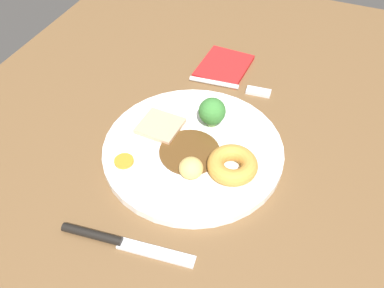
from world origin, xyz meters
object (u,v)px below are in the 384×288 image
at_px(folded_napkin, 224,66).
at_px(fork, 233,86).
at_px(knife, 115,241).
at_px(meat_slice_main, 160,126).
at_px(yorkshire_pudding, 232,165).
at_px(dinner_plate, 192,151).
at_px(carrot_coin_front, 124,161).
at_px(roast_potato_left, 191,168).
at_px(broccoli_floret, 212,112).

bearing_deg(folded_napkin, fork, 34.70).
relative_size(knife, folded_napkin, 1.69).
bearing_deg(meat_slice_main, fork, 155.53).
distance_m(yorkshire_pudding, folded_napkin, 0.28).
height_order(yorkshire_pudding, fork, yorkshire_pudding).
xyz_separation_m(dinner_plate, carrot_coin_front, (0.07, -0.08, 0.01)).
bearing_deg(roast_potato_left, carrot_coin_front, -81.61).
bearing_deg(yorkshire_pudding, dinner_plate, -105.04).
relative_size(fork, knife, 0.83).
relative_size(meat_slice_main, folded_napkin, 0.60).
bearing_deg(roast_potato_left, knife, -21.42).
distance_m(knife, folded_napkin, 0.42).
height_order(carrot_coin_front, knife, carrot_coin_front).
distance_m(meat_slice_main, yorkshire_pudding, 0.15).
bearing_deg(fork, yorkshire_pudding, -77.42).
relative_size(meat_slice_main, carrot_coin_front, 2.18).
bearing_deg(yorkshire_pudding, broccoli_floret, -142.62).
relative_size(carrot_coin_front, folded_napkin, 0.27).
distance_m(meat_slice_main, folded_napkin, 0.22).
height_order(broccoli_floret, knife, broccoli_floret).
bearing_deg(fork, roast_potato_left, -92.18).
relative_size(dinner_plate, broccoli_floret, 5.55).
xyz_separation_m(yorkshire_pudding, carrot_coin_front, (0.05, -0.16, -0.01)).
height_order(meat_slice_main, fork, meat_slice_main).
height_order(dinner_plate, fork, dinner_plate).
bearing_deg(yorkshire_pudding, meat_slice_main, -107.28).
bearing_deg(folded_napkin, carrot_coin_front, -10.14).
bearing_deg(roast_potato_left, folded_napkin, -170.30).
height_order(dinner_plate, broccoli_floret, broccoli_floret).
height_order(yorkshire_pudding, broccoli_floret, broccoli_floret).
bearing_deg(fork, carrot_coin_front, -115.25).
xyz_separation_m(yorkshire_pudding, fork, (-0.20, -0.07, -0.02)).
xyz_separation_m(broccoli_floret, fork, (-0.12, -0.00, -0.04)).
distance_m(roast_potato_left, carrot_coin_front, 0.11).
bearing_deg(broccoli_floret, roast_potato_left, 4.96).
bearing_deg(folded_napkin, yorkshire_pudding, 21.65).
relative_size(roast_potato_left, folded_napkin, 0.33).
bearing_deg(broccoli_floret, dinner_plate, -8.32).
height_order(roast_potato_left, broccoli_floret, broccoli_floret).
relative_size(meat_slice_main, broccoli_floret, 1.27).
bearing_deg(meat_slice_main, broccoli_floret, 117.54).
bearing_deg(roast_potato_left, fork, -177.10).
xyz_separation_m(fork, knife, (0.37, -0.04, 0.00)).
xyz_separation_m(meat_slice_main, broccoli_floret, (-0.04, 0.08, 0.02)).
bearing_deg(carrot_coin_front, broccoli_floret, 143.79).
bearing_deg(dinner_plate, fork, 177.79).
height_order(yorkshire_pudding, roast_potato_left, roast_potato_left).
distance_m(roast_potato_left, broccoli_floret, 0.11).
xyz_separation_m(dinner_plate, fork, (-0.19, 0.01, -0.00)).
distance_m(yorkshire_pudding, fork, 0.22).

